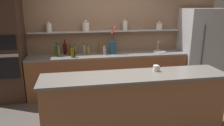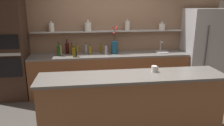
{
  "view_description": "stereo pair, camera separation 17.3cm",
  "coord_description": "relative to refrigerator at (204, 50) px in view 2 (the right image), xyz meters",
  "views": [
    {
      "loc": [
        -0.87,
        -3.51,
        2.06
      ],
      "look_at": [
        -0.18,
        0.34,
        0.96
      ],
      "focal_mm": 35.0,
      "sensor_mm": 36.0,
      "label": 1
    },
    {
      "loc": [
        -0.7,
        -3.53,
        2.06
      ],
      "look_at": [
        -0.18,
        0.34,
        0.96
      ],
      "focal_mm": 35.0,
      "sensor_mm": 36.0,
      "label": 2
    }
  ],
  "objects": [
    {
      "name": "bottle_oil_3",
      "position": [
        -2.98,
        0.2,
        0.05
      ],
      "size": [
        0.06,
        0.06,
        0.23
      ],
      "color": "olive",
      "rests_on": "back_counter_unit"
    },
    {
      "name": "bottle_oil_4",
      "position": [
        -2.44,
        0.16,
        0.05
      ],
      "size": [
        0.05,
        0.05,
        0.22
      ],
      "color": "brown",
      "rests_on": "back_counter_unit"
    },
    {
      "name": "island_counter",
      "position": [
        -2.14,
        -1.75,
        -0.45
      ],
      "size": [
        2.78,
        0.61,
        1.02
      ],
      "color": "#99603D",
      "rests_on": "ground_plane"
    },
    {
      "name": "back_counter_unit",
      "position": [
        -2.25,
        0.04,
        -0.5
      ],
      "size": [
        3.54,
        0.62,
        0.92
      ],
      "color": "brown",
      "rests_on": "ground_plane"
    },
    {
      "name": "bottle_oil_2",
      "position": [
        -2.69,
        0.09,
        0.05
      ],
      "size": [
        0.06,
        0.06,
        0.22
      ],
      "color": "olive",
      "rests_on": "back_counter_unit"
    },
    {
      "name": "bottle_oil_9",
      "position": [
        -3.1,
        0.12,
        0.07
      ],
      "size": [
        0.06,
        0.06,
        0.26
      ],
      "color": "#47380A",
      "rests_on": "back_counter_unit"
    },
    {
      "name": "refrigerator",
      "position": [
        0.0,
        0.0,
        0.0
      ],
      "size": [
        0.93,
        0.73,
        1.92
      ],
      "color": "#B7B7BC",
      "rests_on": "ground_plane"
    },
    {
      "name": "bottle_wine_8",
      "position": [
        -3.37,
        0.0,
        0.08
      ],
      "size": [
        0.07,
        0.07,
        0.32
      ],
      "color": "#193814",
      "rests_on": "back_counter_unit"
    },
    {
      "name": "bottle_sauce_6",
      "position": [
        -3.01,
        -0.08,
        0.04
      ],
      "size": [
        0.05,
        0.05,
        0.17
      ],
      "color": "black",
      "rests_on": "back_counter_unit"
    },
    {
      "name": "bottle_spirit_1",
      "position": [
        -2.78,
        0.16,
        0.06
      ],
      "size": [
        0.07,
        0.07,
        0.25
      ],
      "color": "gray",
      "rests_on": "back_counter_unit"
    },
    {
      "name": "coffee_mug",
      "position": [
        -1.77,
        -1.65,
        0.11
      ],
      "size": [
        0.11,
        0.09,
        0.1
      ],
      "color": "silver",
      "rests_on": "island_counter"
    },
    {
      "name": "bottle_oil_5",
      "position": [
        -3.04,
        -0.14,
        0.06
      ],
      "size": [
        0.06,
        0.06,
        0.25
      ],
      "color": "brown",
      "rests_on": "back_counter_unit"
    },
    {
      "name": "flower_vase",
      "position": [
        -2.14,
        0.07,
        0.13
      ],
      "size": [
        0.15,
        0.16,
        0.62
      ],
      "color": "navy",
      "rests_on": "back_counter_unit"
    },
    {
      "name": "bottle_wine_0",
      "position": [
        -3.2,
        0.22,
        0.08
      ],
      "size": [
        0.08,
        0.08,
        0.33
      ],
      "color": "#380C0C",
      "rests_on": "back_counter_unit"
    },
    {
      "name": "oven_tower",
      "position": [
        -4.39,
        0.04,
        0.13
      ],
      "size": [
        0.69,
        0.64,
        2.17
      ],
      "color": "#3D281E",
      "rests_on": "ground_plane"
    },
    {
      "name": "bottle_spirit_10",
      "position": [
        -3.35,
        0.16,
        0.06
      ],
      "size": [
        0.07,
        0.07,
        0.24
      ],
      "color": "tan",
      "rests_on": "back_counter_unit"
    },
    {
      "name": "sink_fixture",
      "position": [
        -1.02,
        0.05,
        -0.02
      ],
      "size": [
        0.31,
        0.31,
        0.25
      ],
      "color": "#B7B7BC",
      "rests_on": "back_counter_unit"
    },
    {
      "name": "back_wall_unit",
      "position": [
        -2.14,
        0.4,
        0.34
      ],
      "size": [
        5.2,
        0.28,
        2.6
      ],
      "color": "#937056",
      "rests_on": "ground_plane"
    },
    {
      "name": "bottle_spirit_7",
      "position": [
        -2.34,
        0.0,
        0.06
      ],
      "size": [
        0.06,
        0.06,
        0.23
      ],
      "color": "gray",
      "rests_on": "back_counter_unit"
    },
    {
      "name": "ground_plane",
      "position": [
        -2.14,
        -1.2,
        -0.96
      ],
      "size": [
        12.0,
        12.0,
        0.0
      ],
      "primitive_type": "plane",
      "color": "#4C4742"
    }
  ]
}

